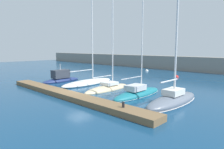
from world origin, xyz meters
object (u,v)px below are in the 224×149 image
at_px(mooring_buoy_white, 147,71).
at_px(sailboat_sand_third, 108,88).
at_px(motorboat_navy_nearest, 61,78).
at_px(mooring_buoy_red, 176,77).
at_px(sailboat_teal_fourth, 138,93).
at_px(dock_bollard, 123,105).
at_px(sailboat_slate_fifth, 173,98).
at_px(sailboat_white_second, 88,82).

bearing_deg(mooring_buoy_white, sailboat_sand_third, -67.85).
bearing_deg(mooring_buoy_white, motorboat_navy_nearest, -92.90).
height_order(mooring_buoy_red, mooring_buoy_white, mooring_buoy_red).
bearing_deg(mooring_buoy_white, mooring_buoy_red, -26.11).
bearing_deg(sailboat_teal_fourth, dock_bollard, -154.40).
height_order(mooring_buoy_white, dock_bollard, dock_bollard).
xyz_separation_m(sailboat_slate_fifth, mooring_buoy_red, (-7.53, 15.72, -0.45)).
relative_size(sailboat_slate_fifth, mooring_buoy_white, 24.51).
bearing_deg(sailboat_slate_fifth, motorboat_navy_nearest, 91.89).
height_order(motorboat_navy_nearest, sailboat_white_second, sailboat_white_second).
bearing_deg(sailboat_white_second, sailboat_teal_fourth, -98.63).
bearing_deg(sailboat_sand_third, mooring_buoy_white, 19.65).
relative_size(mooring_buoy_white, dock_bollard, 1.59).
height_order(sailboat_white_second, sailboat_sand_third, sailboat_white_second).
bearing_deg(dock_bollard, sailboat_teal_fourth, 117.13).
xyz_separation_m(sailboat_white_second, sailboat_sand_third, (4.79, -0.83, -0.10)).
xyz_separation_m(motorboat_navy_nearest, sailboat_sand_third, (9.24, 0.70, -0.30)).
relative_size(sailboat_white_second, sailboat_sand_third, 1.23).
bearing_deg(dock_bollard, mooring_buoy_white, 121.07).
bearing_deg(sailboat_teal_fourth, sailboat_slate_fifth, -95.18).
bearing_deg(sailboat_teal_fourth, mooring_buoy_red, 10.68).
bearing_deg(mooring_buoy_red, sailboat_white_second, -111.48).
height_order(motorboat_navy_nearest, dock_bollard, motorboat_navy_nearest).
height_order(motorboat_navy_nearest, mooring_buoy_white, motorboat_navy_nearest).
xyz_separation_m(mooring_buoy_red, mooring_buoy_white, (-9.20, 4.51, 0.00)).
xyz_separation_m(motorboat_navy_nearest, sailboat_white_second, (4.45, 1.53, -0.20)).
xyz_separation_m(sailboat_white_second, mooring_buoy_red, (5.81, 14.76, -0.29)).
xyz_separation_m(motorboat_navy_nearest, sailboat_teal_fourth, (13.60, 0.83, -0.26)).
distance_m(motorboat_navy_nearest, sailboat_slate_fifth, 17.80).
bearing_deg(motorboat_navy_nearest, sailboat_white_second, -71.88).
bearing_deg(sailboat_slate_fifth, sailboat_white_second, 85.94).
relative_size(sailboat_slate_fifth, mooring_buoy_red, 21.76).
bearing_deg(sailboat_teal_fourth, motorboat_navy_nearest, 91.95).
distance_m(sailboat_teal_fourth, mooring_buoy_white, 23.58).
height_order(motorboat_navy_nearest, sailboat_sand_third, sailboat_sand_third).
relative_size(sailboat_teal_fourth, mooring_buoy_red, 14.76).
xyz_separation_m(sailboat_white_second, sailboat_teal_fourth, (9.15, -0.70, -0.06)).
height_order(sailboat_teal_fourth, dock_bollard, sailboat_teal_fourth).
bearing_deg(motorboat_navy_nearest, sailboat_slate_fifth, -89.01).
relative_size(sailboat_teal_fourth, dock_bollard, 26.41).
relative_size(sailboat_teal_fourth, mooring_buoy_white, 16.62).
bearing_deg(motorboat_navy_nearest, dock_bollard, -107.23).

